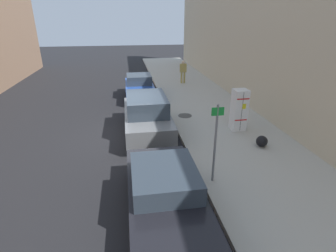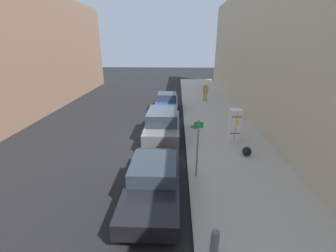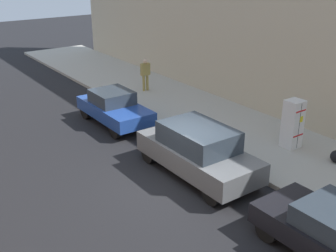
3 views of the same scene
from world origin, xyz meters
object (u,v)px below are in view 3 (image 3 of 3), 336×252
(discarded_refrigerator, at_px, (293,124))
(parked_suv_gray, at_px, (198,150))
(pedestrian_walking_far, at_px, (145,72))
(parked_hatchback_blue, at_px, (114,107))

(discarded_refrigerator, bearing_deg, parked_suv_gray, -8.33)
(discarded_refrigerator, distance_m, pedestrian_walking_far, 9.17)
(parked_hatchback_blue, bearing_deg, discarded_refrigerator, 122.78)
(parked_hatchback_blue, bearing_deg, pedestrian_walking_far, -140.24)
(pedestrian_walking_far, height_order, parked_suv_gray, pedestrian_walking_far)
(pedestrian_walking_far, bearing_deg, discarded_refrigerator, 106.07)
(parked_suv_gray, bearing_deg, parked_hatchback_blue, -90.00)
(parked_suv_gray, bearing_deg, pedestrian_walking_far, -112.14)
(pedestrian_walking_far, relative_size, parked_hatchback_blue, 0.43)
(discarded_refrigerator, relative_size, pedestrian_walking_far, 1.08)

